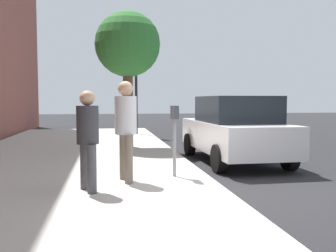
{
  "coord_description": "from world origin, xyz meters",
  "views": [
    {
      "loc": [
        -6.4,
        2.02,
        1.67
      ],
      "look_at": [
        0.77,
        0.85,
        1.17
      ],
      "focal_mm": 40.35,
      "sensor_mm": 36.0,
      "label": 1
    }
  ],
  "objects_px": {
    "pedestrian_bystander": "(88,133)",
    "street_tree": "(128,46)",
    "parked_sedan_near": "(234,129)",
    "parking_meter": "(175,126)",
    "pedestrian_at_meter": "(126,122)",
    "traffic_signal": "(138,80)"
  },
  "relations": [
    {
      "from": "parked_sedan_near",
      "to": "parking_meter",
      "type": "bearing_deg",
      "value": 138.62
    },
    {
      "from": "pedestrian_bystander",
      "to": "street_tree",
      "type": "bearing_deg",
      "value": 58.66
    },
    {
      "from": "street_tree",
      "to": "pedestrian_bystander",
      "type": "bearing_deg",
      "value": 170.43
    },
    {
      "from": "pedestrian_bystander",
      "to": "parked_sedan_near",
      "type": "distance_m",
      "value": 4.96
    },
    {
      "from": "pedestrian_at_meter",
      "to": "traffic_signal",
      "type": "relative_size",
      "value": 0.52
    },
    {
      "from": "parking_meter",
      "to": "traffic_signal",
      "type": "height_order",
      "value": "traffic_signal"
    },
    {
      "from": "parked_sedan_near",
      "to": "traffic_signal",
      "type": "xyz_separation_m",
      "value": [
        7.35,
        1.96,
        1.68
      ]
    },
    {
      "from": "pedestrian_at_meter",
      "to": "traffic_signal",
      "type": "xyz_separation_m",
      "value": [
        9.99,
        -1.07,
        1.31
      ]
    },
    {
      "from": "parking_meter",
      "to": "traffic_signal",
      "type": "xyz_separation_m",
      "value": [
        9.68,
        -0.09,
        1.41
      ]
    },
    {
      "from": "traffic_signal",
      "to": "parking_meter",
      "type": "bearing_deg",
      "value": 179.47
    },
    {
      "from": "pedestrian_at_meter",
      "to": "street_tree",
      "type": "bearing_deg",
      "value": 75.14
    },
    {
      "from": "traffic_signal",
      "to": "pedestrian_bystander",
      "type": "bearing_deg",
      "value": 170.8
    },
    {
      "from": "parked_sedan_near",
      "to": "street_tree",
      "type": "height_order",
      "value": "street_tree"
    },
    {
      "from": "pedestrian_at_meter",
      "to": "street_tree",
      "type": "relative_size",
      "value": 0.43
    },
    {
      "from": "pedestrian_at_meter",
      "to": "street_tree",
      "type": "distance_m",
      "value": 5.65
    },
    {
      "from": "parking_meter",
      "to": "pedestrian_bystander",
      "type": "bearing_deg",
      "value": 121.08
    },
    {
      "from": "pedestrian_bystander",
      "to": "parked_sedan_near",
      "type": "xyz_separation_m",
      "value": [
        3.31,
        -3.68,
        -0.23
      ]
    },
    {
      "from": "parking_meter",
      "to": "pedestrian_at_meter",
      "type": "height_order",
      "value": "pedestrian_at_meter"
    },
    {
      "from": "parking_meter",
      "to": "pedestrian_bystander",
      "type": "xyz_separation_m",
      "value": [
        -0.99,
        1.64,
        -0.04
      ]
    },
    {
      "from": "pedestrian_at_meter",
      "to": "traffic_signal",
      "type": "bearing_deg",
      "value": 72.71
    },
    {
      "from": "parking_meter",
      "to": "pedestrian_bystander",
      "type": "distance_m",
      "value": 1.91
    },
    {
      "from": "street_tree",
      "to": "traffic_signal",
      "type": "xyz_separation_m",
      "value": [
        4.76,
        -0.73,
        -0.82
      ]
    }
  ]
}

